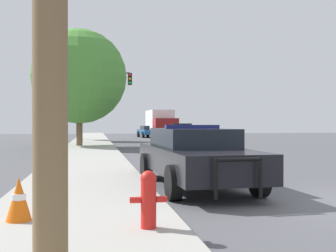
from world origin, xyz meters
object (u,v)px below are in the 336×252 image
at_px(tree_sidewalk_far, 79,95).
at_px(traffic_cone, 19,199).
at_px(police_car, 195,155).
at_px(fire_hydrant, 148,197).
at_px(car_background_distant, 149,131).
at_px(box_truck, 161,123).
at_px(tree_sidewalk_mid, 79,77).
at_px(car_background_oncoming, 181,132).
at_px(traffic_light, 102,92).

relative_size(tree_sidewalk_far, traffic_cone, 8.96).
relative_size(police_car, tree_sidewalk_far, 0.96).
xyz_separation_m(police_car, fire_hydrant, (-1.69, -4.33, -0.22)).
distance_m(police_car, fire_hydrant, 4.65).
xyz_separation_m(car_background_distant, box_truck, (1.08, -1.49, 0.88)).
bearing_deg(tree_sidewalk_mid, police_car, -79.07).
xyz_separation_m(car_background_distant, traffic_cone, (-6.91, -38.82, -0.23)).
distance_m(police_car, tree_sidewalk_mid, 17.80).
relative_size(car_background_distant, tree_sidewalk_mid, 0.60).
xyz_separation_m(police_car, tree_sidewalk_far, (-3.65, 26.96, 3.21)).
relative_size(car_background_oncoming, car_background_distant, 1.02).
height_order(fire_hydrant, traffic_light, traffic_light).
xyz_separation_m(tree_sidewalk_mid, tree_sidewalk_far, (-0.35, 9.87, -0.50)).
height_order(box_truck, tree_sidewalk_far, tree_sidewalk_far).
relative_size(traffic_light, tree_sidewalk_mid, 0.73).
distance_m(fire_hydrant, traffic_cone, 1.94).
xyz_separation_m(fire_hydrant, box_truck, (6.20, 38.07, 1.02)).
distance_m(police_car, tree_sidewalk_far, 27.40).
distance_m(car_background_oncoming, tree_sidewalk_far, 9.36).
height_order(car_background_oncoming, tree_sidewalk_far, tree_sidewalk_far).
distance_m(fire_hydrant, traffic_light, 26.26).
relative_size(traffic_light, traffic_cone, 8.42).
bearing_deg(traffic_cone, fire_hydrant, -22.52).
relative_size(police_car, car_background_distant, 1.23).
relative_size(fire_hydrant, car_background_oncoming, 0.17).
bearing_deg(police_car, box_truck, -100.18).
height_order(car_background_oncoming, traffic_cone, car_background_oncoming).
height_order(car_background_distant, tree_sidewalk_mid, tree_sidewalk_mid).
bearing_deg(traffic_light, fire_hydrant, -89.68).
distance_m(fire_hydrant, car_background_oncoming, 30.68).
distance_m(police_car, traffic_cone, 5.00).
bearing_deg(traffic_cone, tree_sidewalk_far, 90.33).
xyz_separation_m(police_car, car_background_oncoming, (5.05, 25.60, 0.04)).
xyz_separation_m(car_background_oncoming, tree_sidewalk_mid, (-8.35, -8.50, 3.67)).
bearing_deg(fire_hydrant, car_background_oncoming, 77.32).
distance_m(car_background_distant, traffic_cone, 39.43).
xyz_separation_m(traffic_light, car_background_distant, (5.27, 13.51, -3.21)).
relative_size(fire_hydrant, box_truck, 0.11).
distance_m(traffic_light, tree_sidewalk_far, 5.55).
xyz_separation_m(police_car, box_truck, (4.52, 33.75, 0.79)).
relative_size(traffic_light, box_truck, 0.73).
height_order(tree_sidewalk_mid, traffic_cone, tree_sidewalk_mid).
bearing_deg(car_background_oncoming, fire_hydrant, 81.58).
height_order(traffic_light, car_background_oncoming, traffic_light).
distance_m(tree_sidewalk_far, traffic_cone, 30.75).
height_order(traffic_light, tree_sidewalk_far, tree_sidewalk_far).
xyz_separation_m(car_background_distant, tree_sidewalk_far, (-7.09, -8.27, 3.29)).
relative_size(tree_sidewalk_mid, traffic_cone, 11.55).
distance_m(fire_hydrant, box_truck, 38.59).
distance_m(car_background_oncoming, traffic_cone, 30.41).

